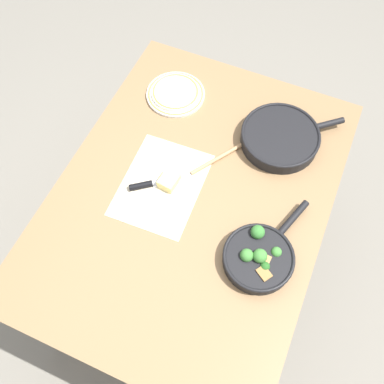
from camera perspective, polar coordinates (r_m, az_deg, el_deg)
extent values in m
plane|color=slate|center=(2.20, 0.00, -9.28)|extent=(14.00, 14.00, 0.00)
cube|color=olive|center=(1.55, 0.00, -0.62)|extent=(1.29, 0.95, 0.03)
cylinder|color=#BCBCC1|center=(2.25, -3.89, 10.99)|extent=(0.05, 0.05, 0.70)
cylinder|color=#BCBCC1|center=(1.87, -19.96, -16.04)|extent=(0.05, 0.05, 0.70)
cylinder|color=#BCBCC1|center=(2.14, 16.72, 3.70)|extent=(0.05, 0.05, 0.70)
cylinder|color=black|center=(1.43, 8.79, -8.82)|extent=(0.23, 0.23, 0.04)
torus|color=black|center=(1.41, 8.90, -8.53)|extent=(0.24, 0.24, 0.01)
cylinder|color=black|center=(1.50, 13.34, -3.37)|extent=(0.16, 0.07, 0.02)
cylinder|color=#357027|center=(1.43, 8.88, -8.82)|extent=(0.02, 0.02, 0.03)
sphere|color=#428438|center=(1.40, 9.05, -8.41)|extent=(0.05, 0.05, 0.05)
cylinder|color=#357027|center=(1.45, 11.04, -8.16)|extent=(0.01, 0.01, 0.02)
sphere|color=#428438|center=(1.43, 11.19, -7.86)|extent=(0.04, 0.04, 0.04)
cylinder|color=#2C6823|center=(1.46, 8.60, -5.76)|extent=(0.02, 0.02, 0.03)
sphere|color=#387A33|center=(1.43, 8.75, -5.30)|extent=(0.05, 0.05, 0.05)
cylinder|color=#205218|center=(1.43, 7.31, -8.82)|extent=(0.01, 0.01, 0.02)
sphere|color=#286023|center=(1.41, 7.41, -8.54)|extent=(0.03, 0.03, 0.03)
cylinder|color=#357027|center=(1.43, 7.18, -8.75)|extent=(0.02, 0.02, 0.02)
sphere|color=#428438|center=(1.40, 7.31, -8.37)|extent=(0.04, 0.04, 0.04)
cylinder|color=#205218|center=(1.43, 9.57, -10.04)|extent=(0.01, 0.01, 0.02)
sphere|color=#286023|center=(1.41, 9.69, -9.77)|extent=(0.03, 0.03, 0.03)
cube|color=#9E703D|center=(1.41, 9.50, -10.82)|extent=(0.05, 0.06, 0.04)
cube|color=#AD7F4C|center=(1.43, 9.45, -8.96)|extent=(0.04, 0.05, 0.04)
cube|color=#9E703D|center=(1.44, 11.00, -8.54)|extent=(0.04, 0.05, 0.03)
cylinder|color=black|center=(1.67, 11.62, 7.06)|extent=(0.30, 0.30, 0.05)
torus|color=black|center=(1.65, 11.77, 7.56)|extent=(0.30, 0.30, 0.01)
cylinder|color=black|center=(1.74, 17.90, 8.69)|extent=(0.09, 0.10, 0.02)
cylinder|color=#EAD170|center=(1.67, 11.58, 6.94)|extent=(0.24, 0.24, 0.02)
cylinder|color=tan|center=(1.62, 4.28, 4.97)|extent=(0.26, 0.18, 0.02)
ellipsoid|color=tan|center=(1.69, 9.06, 7.63)|extent=(0.08, 0.07, 0.02)
cube|color=beige|center=(1.56, -4.06, 1.01)|extent=(0.38, 0.29, 0.00)
cube|color=silver|center=(1.56, -2.61, 1.58)|extent=(0.11, 0.14, 0.01)
cylinder|color=black|center=(1.55, -6.84, 0.86)|extent=(0.07, 0.08, 0.02)
cube|color=#EFD67A|center=(1.54, -3.10, 1.49)|extent=(0.08, 0.07, 0.04)
cylinder|color=white|center=(1.80, -2.20, 12.88)|extent=(0.24, 0.24, 0.01)
torus|color=gold|center=(1.79, -2.21, 13.01)|extent=(0.23, 0.23, 0.01)
cylinder|color=white|center=(1.79, -2.21, 13.14)|extent=(0.20, 0.20, 0.01)
torus|color=gold|center=(1.78, -2.22, 13.27)|extent=(0.19, 0.19, 0.01)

